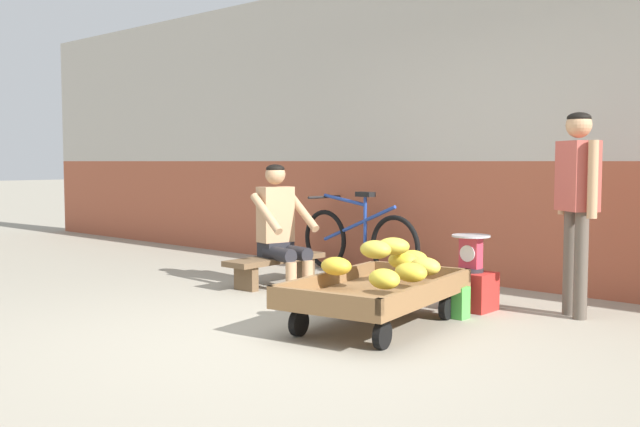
{
  "coord_description": "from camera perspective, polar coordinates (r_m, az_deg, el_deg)",
  "views": [
    {
      "loc": [
        3.27,
        -3.29,
        1.17
      ],
      "look_at": [
        -0.61,
        1.0,
        0.75
      ],
      "focal_mm": 40.61,
      "sensor_mm": 36.0,
      "label": 1
    }
  ],
  "objects": [
    {
      "name": "ground_plane",
      "position": [
        4.79,
        -2.65,
        -10.0
      ],
      "size": [
        80.0,
        80.0,
        0.0
      ],
      "primitive_type": "plane",
      "color": "gray"
    },
    {
      "name": "back_wall",
      "position": [
        7.05,
        14.52,
        7.12
      ],
      "size": [
        16.0,
        0.3,
        3.1
      ],
      "color": "#A35138",
      "rests_on": "ground"
    },
    {
      "name": "banana_cart",
      "position": [
        5.12,
        4.45,
        -6.32
      ],
      "size": [
        1.06,
        1.56,
        0.36
      ],
      "color": "brown",
      "rests_on": "ground"
    },
    {
      "name": "banana_pile",
      "position": [
        5.16,
        5.76,
        -3.82
      ],
      "size": [
        0.86,
        1.13,
        0.26
      ],
      "color": "gold",
      "rests_on": "banana_cart"
    },
    {
      "name": "low_bench",
      "position": [
        6.86,
        -3.51,
        -3.99
      ],
      "size": [
        0.33,
        1.11,
        0.27
      ],
      "color": "brown",
      "rests_on": "ground"
    },
    {
      "name": "vendor_seated",
      "position": [
        6.75,
        -3.12,
        -0.98
      ],
      "size": [
        0.72,
        0.56,
        1.14
      ],
      "color": "tan",
      "rests_on": "ground"
    },
    {
      "name": "plastic_crate",
      "position": [
        5.85,
        11.75,
        -5.97
      ],
      "size": [
        0.36,
        0.28,
        0.3
      ],
      "color": "red",
      "rests_on": "ground"
    },
    {
      "name": "weighing_scale",
      "position": [
        5.81,
        11.79,
        -3.03
      ],
      "size": [
        0.3,
        0.3,
        0.29
      ],
      "color": "#28282D",
      "rests_on": "plastic_crate"
    },
    {
      "name": "bicycle_near_left",
      "position": [
        7.54,
        3.0,
        -2.08
      ],
      "size": [
        1.66,
        0.48,
        0.86
      ],
      "color": "black",
      "rests_on": "ground"
    },
    {
      "name": "customer_adult",
      "position": [
        5.7,
        19.61,
        1.72
      ],
      "size": [
        0.4,
        0.36,
        1.53
      ],
      "color": "brown",
      "rests_on": "ground"
    },
    {
      "name": "shopping_bag",
      "position": [
        5.53,
        10.64,
        -6.86
      ],
      "size": [
        0.18,
        0.12,
        0.24
      ],
      "primitive_type": "cube",
      "color": "green",
      "rests_on": "ground"
    }
  ]
}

